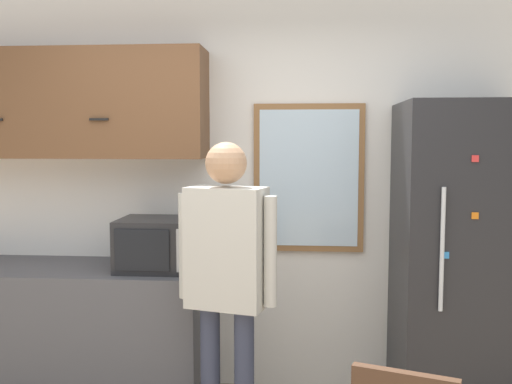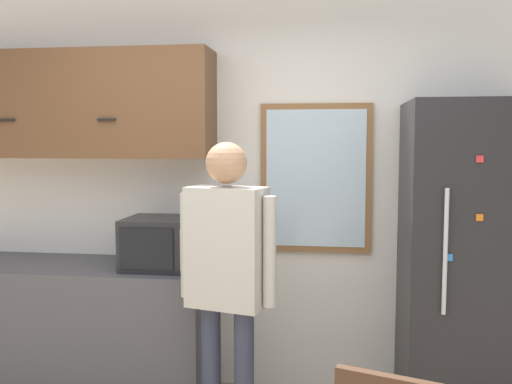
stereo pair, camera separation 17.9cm
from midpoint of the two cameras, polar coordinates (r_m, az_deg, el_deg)
back_wall at (r=3.92m, az=-2.37°, el=-0.14°), size 6.00×0.06×2.70m
counter at (r=4.11m, az=-20.57°, el=-13.08°), size 1.96×0.65×0.90m
upper_cabinets at (r=4.05m, az=-20.39°, el=8.22°), size 1.96×0.38×0.71m
microwave at (r=3.69m, az=-11.19°, el=-5.13°), size 0.48×0.42×0.32m
person at (r=3.15m, az=-4.60°, el=-7.18°), size 0.56×0.32×1.71m
refrigerator at (r=3.67m, az=18.57°, el=-6.79°), size 0.77×0.75×1.94m
window at (r=3.84m, az=3.96°, el=1.40°), size 0.74×0.05×0.99m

